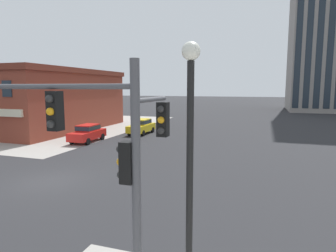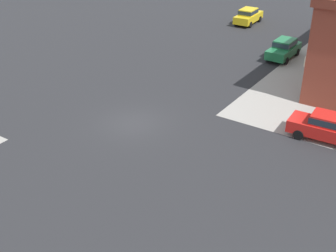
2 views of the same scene
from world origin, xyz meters
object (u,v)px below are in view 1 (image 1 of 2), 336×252
Objects in this scene: car_main_southbound_far at (141,126)px; traffic_signal_main at (100,155)px; street_lamp_corner_near at (190,163)px; car_main_southbound_near at (88,132)px.

traffic_signal_main is at bearing -68.28° from car_main_southbound_far.
street_lamp_corner_near is at bearing -64.22° from car_main_southbound_far.
car_main_southbound_far is at bearing 111.72° from traffic_signal_main.
street_lamp_corner_near is 1.38× the size of car_main_southbound_far.
car_main_southbound_near is at bearing 128.80° from street_lamp_corner_near.
street_lamp_corner_near is 1.36× the size of car_main_southbound_near.
street_lamp_corner_near reaches higher than traffic_signal_main.
traffic_signal_main is 1.30× the size of car_main_southbound_near.
street_lamp_corner_near is at bearing -4.62° from traffic_signal_main.
car_main_southbound_far is at bearing 115.78° from street_lamp_corner_near.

